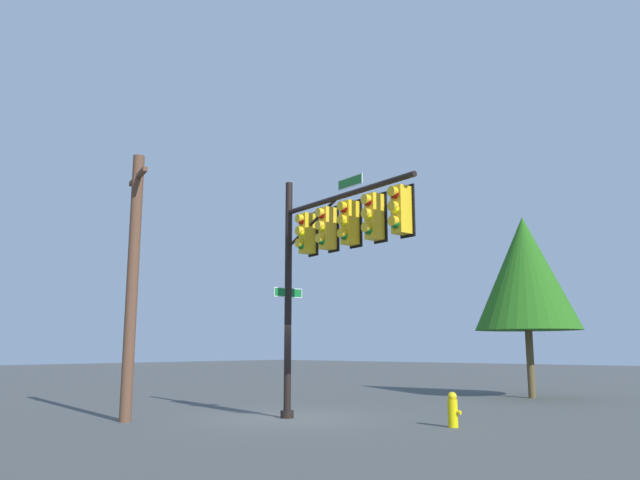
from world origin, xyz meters
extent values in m
plane|color=#464948|center=(0.00, 0.00, 0.00)|extent=(120.00, 120.00, 0.00)
cylinder|color=black|center=(0.00, 0.00, 3.29)|extent=(0.20, 0.20, 6.58)
cylinder|color=black|center=(0.00, 0.00, 0.10)|extent=(0.36, 0.36, 0.20)
cylinder|color=black|center=(2.45, -0.51, 5.70)|extent=(4.93, 1.17, 0.14)
cylinder|color=black|center=(1.10, -0.23, 5.20)|extent=(2.25, 0.55, 1.07)
cube|color=yellow|center=(0.89, -0.19, 4.95)|extent=(0.40, 0.43, 1.10)
cube|color=black|center=(0.94, 0.01, 4.95)|extent=(0.44, 0.15, 1.22)
sphere|color=maroon|center=(0.84, -0.38, 5.29)|extent=(0.22, 0.22, 0.22)
cylinder|color=yellow|center=(0.83, -0.44, 5.34)|extent=(0.26, 0.19, 0.23)
sphere|color=#FFFC14|center=(0.84, -0.38, 4.95)|extent=(0.22, 0.22, 0.22)
cylinder|color=yellow|center=(0.83, -0.44, 5.00)|extent=(0.26, 0.19, 0.23)
sphere|color=#0B621E|center=(0.84, -0.38, 4.61)|extent=(0.22, 0.22, 0.22)
cylinder|color=yellow|center=(0.83, -0.44, 4.66)|extent=(0.26, 0.19, 0.23)
cube|color=yellow|center=(1.78, -0.37, 4.95)|extent=(0.39, 0.42, 1.10)
cube|color=black|center=(1.82, -0.18, 4.95)|extent=(0.44, 0.13, 1.22)
sphere|color=maroon|center=(1.74, -0.57, 5.29)|extent=(0.22, 0.22, 0.22)
cylinder|color=yellow|center=(1.73, -0.63, 5.34)|extent=(0.25, 0.18, 0.23)
sphere|color=#FFFC14|center=(1.74, -0.57, 4.95)|extent=(0.22, 0.22, 0.22)
cylinder|color=yellow|center=(1.73, -0.63, 5.00)|extent=(0.25, 0.18, 0.23)
sphere|color=#0B621E|center=(1.74, -0.57, 4.61)|extent=(0.22, 0.22, 0.22)
cylinder|color=yellow|center=(1.73, -0.63, 4.66)|extent=(0.25, 0.18, 0.23)
cube|color=yellow|center=(2.67, -0.56, 4.95)|extent=(0.38, 0.41, 1.10)
cube|color=black|center=(2.71, -0.36, 4.95)|extent=(0.44, 0.12, 1.22)
sphere|color=maroon|center=(2.64, -0.76, 5.29)|extent=(0.22, 0.22, 0.22)
cylinder|color=yellow|center=(2.62, -0.82, 5.34)|extent=(0.25, 0.18, 0.23)
sphere|color=#FFFC14|center=(2.64, -0.76, 4.95)|extent=(0.22, 0.22, 0.22)
cylinder|color=yellow|center=(2.62, -0.82, 5.00)|extent=(0.25, 0.18, 0.23)
sphere|color=#0B621E|center=(2.64, -0.76, 4.61)|extent=(0.22, 0.22, 0.22)
cylinder|color=yellow|center=(2.62, -0.82, 4.66)|extent=(0.25, 0.18, 0.23)
cube|color=yellow|center=(3.56, -0.75, 4.95)|extent=(0.38, 0.41, 1.10)
cube|color=black|center=(3.60, -0.55, 4.95)|extent=(0.44, 0.12, 1.22)
sphere|color=maroon|center=(3.52, -0.94, 5.29)|extent=(0.22, 0.22, 0.22)
cylinder|color=yellow|center=(3.51, -1.00, 5.34)|extent=(0.25, 0.18, 0.23)
sphere|color=#FFFC14|center=(3.52, -0.94, 4.95)|extent=(0.22, 0.22, 0.22)
cylinder|color=yellow|center=(3.51, -1.00, 5.00)|extent=(0.25, 0.18, 0.23)
sphere|color=#0B621E|center=(3.52, -0.94, 4.61)|extent=(0.22, 0.22, 0.22)
cylinder|color=yellow|center=(3.51, -1.00, 4.66)|extent=(0.25, 0.18, 0.23)
cube|color=gold|center=(4.45, -0.94, 4.95)|extent=(0.38, 0.41, 1.10)
cube|color=black|center=(4.49, -0.74, 4.95)|extent=(0.44, 0.12, 1.22)
sphere|color=maroon|center=(4.42, -1.13, 5.29)|extent=(0.22, 0.22, 0.22)
cylinder|color=gold|center=(4.41, -1.19, 5.34)|extent=(0.25, 0.18, 0.23)
sphere|color=#FFFC14|center=(4.42, -1.13, 4.95)|extent=(0.22, 0.22, 0.22)
cylinder|color=gold|center=(4.41, -1.19, 5.00)|extent=(0.25, 0.18, 0.23)
sphere|color=#0B621E|center=(4.42, -1.13, 4.61)|extent=(0.22, 0.22, 0.22)
cylinder|color=gold|center=(4.41, -1.19, 4.66)|extent=(0.25, 0.18, 0.23)
cube|color=white|center=(2.69, -0.57, 6.00)|extent=(0.92, 0.21, 0.26)
cube|color=#20742C|center=(2.69, -0.57, 6.00)|extent=(0.89, 0.21, 0.22)
cube|color=white|center=(0.00, 0.00, 3.40)|extent=(0.21, 0.92, 0.26)
cube|color=#10692B|center=(0.00, 0.00, 3.40)|extent=(0.21, 0.89, 0.22)
cylinder|color=brown|center=(-2.53, -3.37, 3.56)|extent=(0.31, 0.31, 7.11)
cube|color=brown|center=(-2.53, -3.37, 6.51)|extent=(1.73, 0.74, 0.12)
cylinder|color=yellow|center=(4.39, 1.17, 0.33)|extent=(0.24, 0.24, 0.65)
sphere|color=gold|center=(4.39, 1.17, 0.72)|extent=(0.22, 0.22, 0.22)
cylinder|color=yellow|center=(4.54, 1.17, 0.36)|extent=(0.12, 0.10, 0.10)
cylinder|color=brown|center=(2.28, 11.00, 1.28)|extent=(0.28, 0.28, 2.55)
cone|color=#256418|center=(2.28, 11.00, 4.79)|extent=(4.03, 4.03, 4.48)
camera|label=1|loc=(12.02, -12.39, 1.87)|focal=34.56mm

